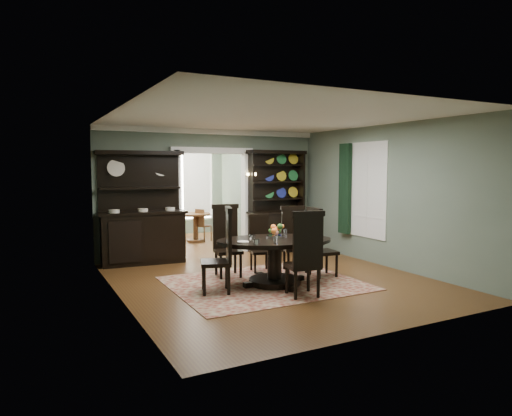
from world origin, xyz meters
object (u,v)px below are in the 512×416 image
at_px(sideboard, 142,224).
at_px(welsh_dresser, 278,214).
at_px(dining_table, 275,253).
at_px(parlor_table, 195,223).

height_order(sideboard, welsh_dresser, welsh_dresser).
height_order(dining_table, sideboard, sideboard).
xyz_separation_m(dining_table, parlor_table, (0.35, 5.15, -0.04)).
bearing_deg(sideboard, parlor_table, 52.08).
xyz_separation_m(dining_table, welsh_dresser, (1.78, 2.95, 0.34)).
relative_size(dining_table, welsh_dresser, 0.92).
height_order(sideboard, parlor_table, sideboard).
xyz_separation_m(dining_table, sideboard, (-1.66, 2.94, 0.29)).
bearing_deg(dining_table, parlor_table, 99.46).
bearing_deg(sideboard, dining_table, -56.16).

